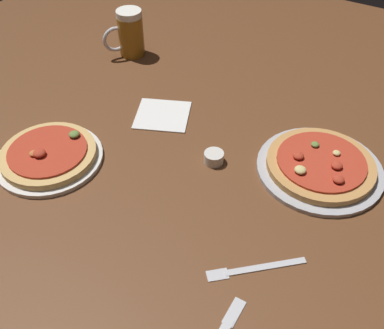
{
  "coord_description": "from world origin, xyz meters",
  "views": [
    {
      "loc": [
        0.41,
        -0.68,
        0.78
      ],
      "look_at": [
        0.0,
        0.0,
        0.02
      ],
      "focal_mm": 41.42,
      "sensor_mm": 36.0,
      "label": 1
    }
  ],
  "objects_px": {
    "pizza_plate_near": "(49,155)",
    "beer_mug_dark": "(130,33)",
    "fork_left": "(254,268)",
    "napkin_folded": "(162,115)",
    "ramekin_sauce": "(214,158)",
    "pizza_plate_far": "(320,166)"
  },
  "relations": [
    {
      "from": "napkin_folded",
      "to": "fork_left",
      "type": "distance_m",
      "value": 0.56
    },
    {
      "from": "ramekin_sauce",
      "to": "pizza_plate_far",
      "type": "bearing_deg",
      "value": 23.9
    },
    {
      "from": "pizza_plate_near",
      "to": "napkin_folded",
      "type": "distance_m",
      "value": 0.34
    },
    {
      "from": "beer_mug_dark",
      "to": "fork_left",
      "type": "distance_m",
      "value": 0.93
    },
    {
      "from": "pizza_plate_far",
      "to": "napkin_folded",
      "type": "relative_size",
      "value": 2.09
    },
    {
      "from": "beer_mug_dark",
      "to": "napkin_folded",
      "type": "xyz_separation_m",
      "value": [
        0.28,
        -0.24,
        -0.07
      ]
    },
    {
      "from": "pizza_plate_near",
      "to": "pizza_plate_far",
      "type": "xyz_separation_m",
      "value": [
        0.61,
        0.32,
        -0.0
      ]
    },
    {
      "from": "ramekin_sauce",
      "to": "fork_left",
      "type": "bearing_deg",
      "value": -46.66
    },
    {
      "from": "pizza_plate_near",
      "to": "napkin_folded",
      "type": "height_order",
      "value": "pizza_plate_near"
    },
    {
      "from": "fork_left",
      "to": "pizza_plate_far",
      "type": "bearing_deg",
      "value": 87.05
    },
    {
      "from": "ramekin_sauce",
      "to": "napkin_folded",
      "type": "distance_m",
      "value": 0.24
    },
    {
      "from": "ramekin_sauce",
      "to": "fork_left",
      "type": "relative_size",
      "value": 0.3
    },
    {
      "from": "pizza_plate_near",
      "to": "fork_left",
      "type": "bearing_deg",
      "value": -2.69
    },
    {
      "from": "pizza_plate_far",
      "to": "ramekin_sauce",
      "type": "distance_m",
      "value": 0.27
    },
    {
      "from": "beer_mug_dark",
      "to": "fork_left",
      "type": "height_order",
      "value": "beer_mug_dark"
    },
    {
      "from": "pizza_plate_near",
      "to": "ramekin_sauce",
      "type": "bearing_deg",
      "value": 29.99
    },
    {
      "from": "beer_mug_dark",
      "to": "fork_left",
      "type": "xyz_separation_m",
      "value": [
        0.73,
        -0.57,
        -0.07
      ]
    },
    {
      "from": "beer_mug_dark",
      "to": "fork_left",
      "type": "bearing_deg",
      "value": -37.98
    },
    {
      "from": "ramekin_sauce",
      "to": "beer_mug_dark",
      "type": "bearing_deg",
      "value": 146.71
    },
    {
      "from": "pizza_plate_near",
      "to": "pizza_plate_far",
      "type": "relative_size",
      "value": 0.87
    },
    {
      "from": "pizza_plate_near",
      "to": "beer_mug_dark",
      "type": "height_order",
      "value": "beer_mug_dark"
    },
    {
      "from": "pizza_plate_far",
      "to": "ramekin_sauce",
      "type": "bearing_deg",
      "value": -156.1
    }
  ]
}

